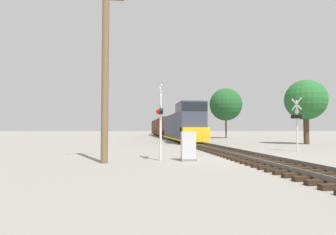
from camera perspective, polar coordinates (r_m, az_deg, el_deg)
ground_plane at (r=15.01m, az=17.90°, el=-8.77°), size 400.00×400.00×0.00m
rail_track_bed at (r=15.00m, az=17.89°, el=-8.25°), size 2.60×160.00×0.31m
freight_train at (r=52.06m, az=-0.25°, el=-2.07°), size 2.87×52.24×4.71m
crossing_signal_near at (r=13.90m, az=-1.75°, el=0.61°), size 0.33×1.00×4.00m
crossing_signal_far at (r=21.84m, az=26.30°, el=-0.27°), size 0.50×1.01×3.99m
relay_cabinet at (r=13.84m, az=4.43°, el=-6.28°), size 0.80×0.54×1.54m
utility_pole at (r=13.53m, az=-13.52°, el=9.65°), size 1.80×0.35×8.83m
tree_far_right at (r=32.68m, az=27.77°, el=3.36°), size 4.42×4.42×7.10m
tree_mid_background at (r=49.14m, az=12.47°, el=2.77°), size 5.93×5.93×9.13m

